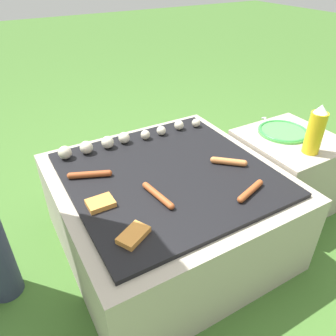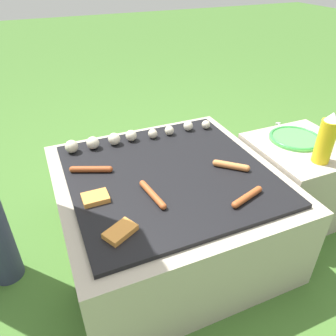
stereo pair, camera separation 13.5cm
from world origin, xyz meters
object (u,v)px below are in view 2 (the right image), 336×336
at_px(plate_colorful, 295,138).
at_px(fork_utensil, 283,129).
at_px(sausage_front_center, 91,169).
at_px(condiment_bottle, 326,139).

distance_m(plate_colorful, fork_utensil, 0.11).
xyz_separation_m(sausage_front_center, condiment_bottle, (0.94, -0.31, 0.10)).
distance_m(sausage_front_center, fork_utensil, 0.99).
height_order(sausage_front_center, fork_utensil, sausage_front_center).
bearing_deg(sausage_front_center, condiment_bottle, -18.28).
relative_size(sausage_front_center, plate_colorful, 0.68).
xyz_separation_m(plate_colorful, condiment_bottle, (-0.04, -0.20, 0.10)).
relative_size(sausage_front_center, condiment_bottle, 0.73).
height_order(plate_colorful, fork_utensil, plate_colorful).
distance_m(plate_colorful, condiment_bottle, 0.23).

